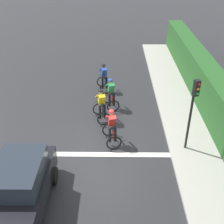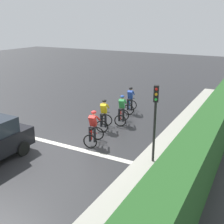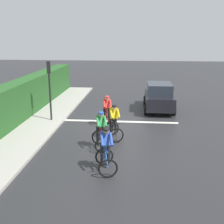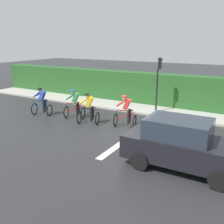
{
  "view_description": "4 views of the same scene",
  "coord_description": "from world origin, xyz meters",
  "px_view_note": "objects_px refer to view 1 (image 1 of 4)",
  "views": [
    {
      "loc": [
        0.5,
        -9.94,
        7.76
      ],
      "look_at": [
        0.37,
        1.32,
        1.03
      ],
      "focal_mm": 45.82,
      "sensor_mm": 36.0,
      "label": 1
    },
    {
      "loc": [
        7.01,
        -10.02,
        5.65
      ],
      "look_at": [
        0.46,
        2.04,
        1.16
      ],
      "focal_mm": 44.78,
      "sensor_mm": 36.0,
      "label": 2
    },
    {
      "loc": [
        -1.25,
        15.05,
        4.7
      ],
      "look_at": [
        -0.06,
        2.1,
        1.23
      ],
      "focal_mm": 46.43,
      "sensor_mm": 36.0,
      "label": 3
    },
    {
      "loc": [
        -10.77,
        -5.23,
        4.29
      ],
      "look_at": [
        -0.05,
        0.92,
        0.82
      ],
      "focal_mm": 40.88,
      "sensor_mm": 36.0,
      "label": 4
    }
  ],
  "objects_px": {
    "cyclist_lead": "(104,78)",
    "cyclist_second": "(111,94)",
    "cyclist_fourth": "(112,128)",
    "cyclist_mid": "(101,106)",
    "traffic_light_near_crossing": "(193,106)",
    "car_black": "(19,189)"
  },
  "relations": [
    {
      "from": "cyclist_second",
      "to": "traffic_light_near_crossing",
      "type": "relative_size",
      "value": 0.5
    },
    {
      "from": "cyclist_mid",
      "to": "car_black",
      "type": "xyz_separation_m",
      "value": [
        -2.42,
        -5.59,
        0.08
      ]
    },
    {
      "from": "cyclist_fourth",
      "to": "traffic_light_near_crossing",
      "type": "distance_m",
      "value": 3.53
    },
    {
      "from": "cyclist_fourth",
      "to": "car_black",
      "type": "relative_size",
      "value": 0.4
    },
    {
      "from": "cyclist_mid",
      "to": "cyclist_second",
      "type": "bearing_deg",
      "value": 70.56
    },
    {
      "from": "cyclist_fourth",
      "to": "cyclist_mid",
      "type": "bearing_deg",
      "value": 105.51
    },
    {
      "from": "cyclist_second",
      "to": "cyclist_mid",
      "type": "distance_m",
      "value": 1.34
    },
    {
      "from": "cyclist_lead",
      "to": "cyclist_mid",
      "type": "height_order",
      "value": "same"
    },
    {
      "from": "cyclist_mid",
      "to": "cyclist_lead",
      "type": "bearing_deg",
      "value": 90.01
    },
    {
      "from": "cyclist_fourth",
      "to": "car_black",
      "type": "height_order",
      "value": "car_black"
    },
    {
      "from": "cyclist_fourth",
      "to": "cyclist_lead",
      "type": "bearing_deg",
      "value": 95.78
    },
    {
      "from": "cyclist_second",
      "to": "cyclist_fourth",
      "type": "distance_m",
      "value": 3.18
    },
    {
      "from": "car_black",
      "to": "cyclist_fourth",
      "type": "bearing_deg",
      "value": 51.17
    },
    {
      "from": "cyclist_second",
      "to": "car_black",
      "type": "bearing_deg",
      "value": -112.7
    },
    {
      "from": "car_black",
      "to": "traffic_light_near_crossing",
      "type": "distance_m",
      "value": 7.04
    },
    {
      "from": "car_black",
      "to": "traffic_light_near_crossing",
      "type": "xyz_separation_m",
      "value": [
        6.15,
        3.16,
        1.35
      ]
    },
    {
      "from": "cyclist_mid",
      "to": "traffic_light_near_crossing",
      "type": "relative_size",
      "value": 0.5
    },
    {
      "from": "cyclist_lead",
      "to": "cyclist_second",
      "type": "height_order",
      "value": "same"
    },
    {
      "from": "cyclist_lead",
      "to": "cyclist_second",
      "type": "distance_m",
      "value": 2.13
    },
    {
      "from": "cyclist_mid",
      "to": "cyclist_fourth",
      "type": "relative_size",
      "value": 1.0
    },
    {
      "from": "cyclist_second",
      "to": "car_black",
      "type": "height_order",
      "value": "car_black"
    },
    {
      "from": "cyclist_second",
      "to": "traffic_light_near_crossing",
      "type": "height_order",
      "value": "traffic_light_near_crossing"
    }
  ]
}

